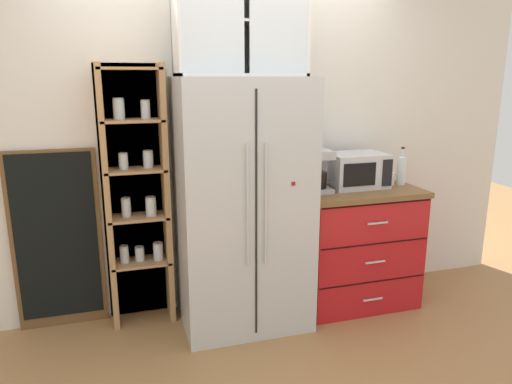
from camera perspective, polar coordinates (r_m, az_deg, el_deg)
ground_plane at (r=3.63m, az=-1.47°, el=-15.19°), size 10.62×10.62×0.00m
wall_back_cream at (r=3.60m, az=-3.31°, el=6.02°), size 4.93×0.10×2.55m
refrigerator at (r=3.31m, az=-1.65°, el=-1.60°), size 0.89×0.69×1.76m
pantry_shelf_column at (r=3.46m, az=-14.23°, el=-0.16°), size 0.48×0.27×1.85m
counter_cabinet at (r=3.81m, az=11.90°, el=-6.33°), size 0.92×0.62×0.93m
microwave at (r=3.70m, az=12.05°, el=2.61°), size 0.44×0.33×0.26m
coffee_maker at (r=3.50m, az=7.45°, el=2.61°), size 0.17×0.20×0.31m
mug_cream at (r=3.84m, az=15.82°, el=1.56°), size 0.12×0.09×0.10m
mug_red at (r=3.62m, az=12.78°, el=1.02°), size 0.11×0.07×0.10m
bottle_clear at (r=3.86m, az=17.22°, el=2.79°), size 0.07×0.07×0.30m
bottle_amber at (r=3.73m, az=11.69°, el=2.39°), size 0.07×0.07×0.25m
upper_cabinet at (r=3.26m, az=-2.05°, el=19.76°), size 0.86×0.32×0.68m
chalkboard_menu at (r=3.60m, az=-22.94°, el=-5.37°), size 0.60×0.04×1.29m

